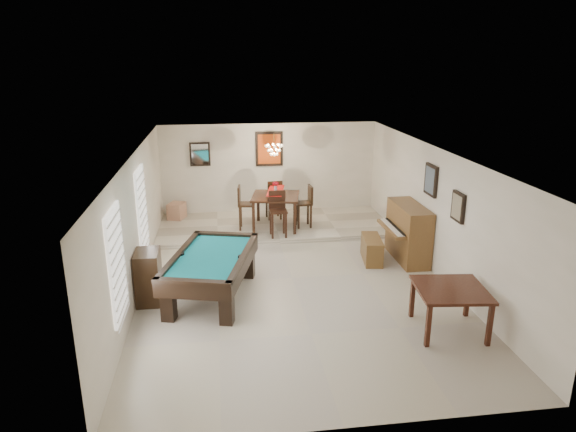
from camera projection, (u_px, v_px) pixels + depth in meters
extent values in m
cube|color=beige|center=(292.00, 278.00, 10.55)|extent=(6.00, 9.00, 0.02)
cube|color=silver|center=(269.00, 170.00, 14.41)|extent=(6.00, 0.04, 2.60)
cube|color=silver|center=(348.00, 335.00, 5.90)|extent=(6.00, 0.04, 2.60)
cube|color=silver|center=(137.00, 224.00, 9.77)|extent=(0.04, 9.00, 2.60)
cube|color=silver|center=(436.00, 212.00, 10.55)|extent=(0.04, 9.00, 2.60)
cube|color=white|center=(292.00, 153.00, 9.77)|extent=(6.00, 9.00, 0.04)
cube|color=beige|center=(275.00, 226.00, 13.60)|extent=(6.00, 2.50, 0.12)
cube|color=white|center=(117.00, 264.00, 7.67)|extent=(0.06, 1.00, 1.70)
cube|color=white|center=(142.00, 210.00, 10.31)|extent=(0.06, 1.00, 1.70)
cube|color=brown|center=(372.00, 249.00, 11.37)|extent=(0.51, 1.00, 0.53)
cube|color=black|center=(148.00, 277.00, 9.40)|extent=(0.44, 0.66, 0.98)
cube|color=tan|center=(177.00, 211.00, 13.94)|extent=(0.52, 0.58, 0.43)
cube|color=#D84C14|center=(269.00, 149.00, 14.20)|extent=(0.75, 0.06, 0.95)
cube|color=white|center=(200.00, 154.00, 13.98)|extent=(0.55, 0.06, 0.65)
cube|color=slate|center=(431.00, 180.00, 10.64)|extent=(0.06, 0.55, 0.65)
cube|color=gray|center=(458.00, 207.00, 9.48)|extent=(0.06, 0.45, 0.55)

